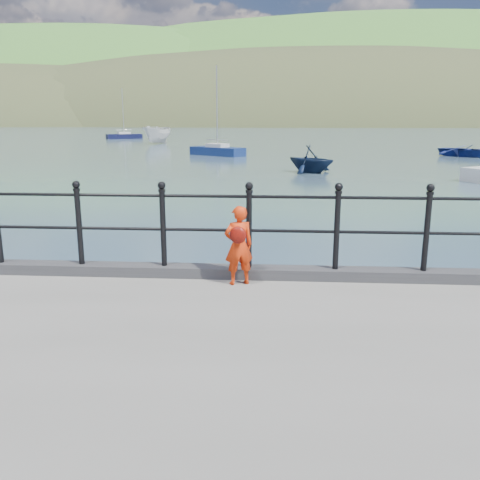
# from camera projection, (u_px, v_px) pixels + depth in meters

# --- Properties ---
(ground) EXTENTS (600.00, 600.00, 0.00)m
(ground) POSITION_uv_depth(u_px,v_px,m) (209.00, 337.00, 7.58)
(ground) COLOR #2D4251
(ground) RESTS_ON ground
(kerb) EXTENTS (60.00, 0.30, 0.15)m
(kerb) POSITION_uv_depth(u_px,v_px,m) (207.00, 271.00, 7.18)
(kerb) COLOR #28282B
(kerb) RESTS_ON quay
(railing) EXTENTS (18.11, 0.11, 1.20)m
(railing) POSITION_uv_depth(u_px,v_px,m) (206.00, 219.00, 7.01)
(railing) COLOR black
(railing) RESTS_ON kerb
(far_shore) EXTENTS (830.00, 200.00, 156.00)m
(far_shore) POSITION_uv_depth(u_px,v_px,m) (353.00, 172.00, 242.43)
(far_shore) COLOR #333A21
(far_shore) RESTS_ON ground
(child) EXTENTS (0.46, 0.37, 1.07)m
(child) POSITION_uv_depth(u_px,v_px,m) (239.00, 245.00, 6.74)
(child) COLOR red
(child) RESTS_ON quay
(launch_blue) EXTENTS (5.65, 5.76, 0.98)m
(launch_blue) POSITION_uv_depth(u_px,v_px,m) (468.00, 151.00, 41.90)
(launch_blue) COLOR navy
(launch_blue) RESTS_ON ground
(launch_white) EXTENTS (3.37, 5.97, 2.18)m
(launch_white) POSITION_uv_depth(u_px,v_px,m) (158.00, 135.00, 61.60)
(launch_white) COLOR silver
(launch_white) RESTS_ON ground
(launch_navy) EXTENTS (4.04, 3.98, 1.61)m
(launch_navy) POSITION_uv_depth(u_px,v_px,m) (311.00, 159.00, 29.68)
(launch_navy) COLOR black
(launch_navy) RESTS_ON ground
(sailboat_port) EXTENTS (5.07, 4.32, 7.51)m
(sailboat_port) POSITION_uv_depth(u_px,v_px,m) (217.00, 151.00, 43.21)
(sailboat_port) COLOR navy
(sailboat_port) RESTS_ON ground
(sailboat_left) EXTENTS (5.31, 3.99, 7.52)m
(sailboat_left) POSITION_uv_depth(u_px,v_px,m) (124.00, 136.00, 76.40)
(sailboat_left) COLOR black
(sailboat_left) RESTS_ON ground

